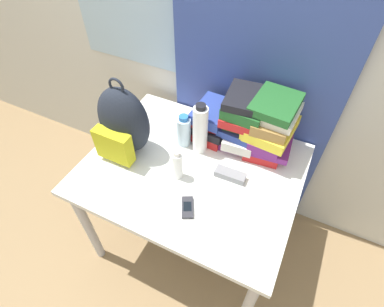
{
  "coord_description": "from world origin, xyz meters",
  "views": [
    {
      "loc": [
        0.43,
        -0.45,
        1.87
      ],
      "look_at": [
        0.0,
        0.43,
        0.82
      ],
      "focal_mm": 28.0,
      "sensor_mm": 36.0,
      "label": 1
    }
  ],
  "objects_px": {
    "book_stack_right": "(271,127)",
    "cell_phone": "(187,207)",
    "book_stack_center": "(244,120)",
    "water_bottle": "(184,131)",
    "book_stack_left": "(213,120)",
    "sunscreen_bottle": "(177,165)",
    "backpack": "(123,123)",
    "sunglasses_case": "(230,175)",
    "sports_bottle": "(200,129)"
  },
  "relations": [
    {
      "from": "book_stack_center",
      "to": "book_stack_right",
      "type": "relative_size",
      "value": 0.98
    },
    {
      "from": "book_stack_left",
      "to": "book_stack_right",
      "type": "height_order",
      "value": "book_stack_right"
    },
    {
      "from": "sunglasses_case",
      "to": "cell_phone",
      "type": "bearing_deg",
      "value": -113.1
    },
    {
      "from": "water_bottle",
      "to": "sunscreen_bottle",
      "type": "distance_m",
      "value": 0.23
    },
    {
      "from": "water_bottle",
      "to": "sports_bottle",
      "type": "relative_size",
      "value": 0.64
    },
    {
      "from": "sports_bottle",
      "to": "cell_phone",
      "type": "bearing_deg",
      "value": -73.28
    },
    {
      "from": "sunscreen_bottle",
      "to": "backpack",
      "type": "bearing_deg",
      "value": 172.0
    },
    {
      "from": "water_bottle",
      "to": "sunglasses_case",
      "type": "xyz_separation_m",
      "value": [
        0.31,
        -0.11,
        -0.07
      ]
    },
    {
      "from": "backpack",
      "to": "book_stack_center",
      "type": "xyz_separation_m",
      "value": [
        0.52,
        0.31,
        -0.02
      ]
    },
    {
      "from": "backpack",
      "to": "sunscreen_bottle",
      "type": "relative_size",
      "value": 2.52
    },
    {
      "from": "backpack",
      "to": "water_bottle",
      "type": "xyz_separation_m",
      "value": [
        0.24,
        0.17,
        -0.09
      ]
    },
    {
      "from": "book_stack_right",
      "to": "water_bottle",
      "type": "bearing_deg",
      "value": -160.78
    },
    {
      "from": "backpack",
      "to": "sunglasses_case",
      "type": "xyz_separation_m",
      "value": [
        0.55,
        0.06,
        -0.16
      ]
    },
    {
      "from": "backpack",
      "to": "sunglasses_case",
      "type": "relative_size",
      "value": 2.85
    },
    {
      "from": "book_stack_center",
      "to": "sunscreen_bottle",
      "type": "distance_m",
      "value": 0.41
    },
    {
      "from": "book_stack_left",
      "to": "water_bottle",
      "type": "bearing_deg",
      "value": -125.18
    },
    {
      "from": "book_stack_left",
      "to": "cell_phone",
      "type": "relative_size",
      "value": 2.29
    },
    {
      "from": "book_stack_center",
      "to": "sunscreen_bottle",
      "type": "height_order",
      "value": "book_stack_center"
    },
    {
      "from": "book_stack_right",
      "to": "sunglasses_case",
      "type": "height_order",
      "value": "book_stack_right"
    },
    {
      "from": "cell_phone",
      "to": "water_bottle",
      "type": "bearing_deg",
      "value": 119.11
    },
    {
      "from": "backpack",
      "to": "book_stack_right",
      "type": "distance_m",
      "value": 0.73
    },
    {
      "from": "backpack",
      "to": "book_stack_center",
      "type": "bearing_deg",
      "value": 31.15
    },
    {
      "from": "book_stack_center",
      "to": "cell_phone",
      "type": "distance_m",
      "value": 0.53
    },
    {
      "from": "backpack",
      "to": "sports_bottle",
      "type": "distance_m",
      "value": 0.38
    },
    {
      "from": "backpack",
      "to": "sunscreen_bottle",
      "type": "distance_m",
      "value": 0.34
    },
    {
      "from": "book_stack_left",
      "to": "sunglasses_case",
      "type": "xyz_separation_m",
      "value": [
        0.21,
        -0.26,
        -0.07
      ]
    },
    {
      "from": "water_bottle",
      "to": "sunglasses_case",
      "type": "height_order",
      "value": "water_bottle"
    },
    {
      "from": "book_stack_right",
      "to": "cell_phone",
      "type": "bearing_deg",
      "value": -112.43
    },
    {
      "from": "book_stack_center",
      "to": "book_stack_right",
      "type": "xyz_separation_m",
      "value": [
        0.14,
        0.0,
        0.0
      ]
    },
    {
      "from": "book_stack_center",
      "to": "sports_bottle",
      "type": "height_order",
      "value": "book_stack_center"
    },
    {
      "from": "backpack",
      "to": "sunglasses_case",
      "type": "height_order",
      "value": "backpack"
    },
    {
      "from": "book_stack_left",
      "to": "sunscreen_bottle",
      "type": "height_order",
      "value": "book_stack_left"
    },
    {
      "from": "backpack",
      "to": "book_stack_left",
      "type": "xyz_separation_m",
      "value": [
        0.35,
        0.32,
        -0.1
      ]
    },
    {
      "from": "book_stack_left",
      "to": "book_stack_right",
      "type": "bearing_deg",
      "value": -0.29
    },
    {
      "from": "book_stack_center",
      "to": "backpack",
      "type": "bearing_deg",
      "value": -148.85
    },
    {
      "from": "book_stack_right",
      "to": "water_bottle",
      "type": "height_order",
      "value": "book_stack_right"
    },
    {
      "from": "backpack",
      "to": "sunglasses_case",
      "type": "distance_m",
      "value": 0.58
    },
    {
      "from": "book_stack_center",
      "to": "cell_phone",
      "type": "bearing_deg",
      "value": -97.74
    },
    {
      "from": "cell_phone",
      "to": "sunglasses_case",
      "type": "xyz_separation_m",
      "value": [
        0.11,
        0.25,
        0.01
      ]
    },
    {
      "from": "backpack",
      "to": "book_stack_center",
      "type": "relative_size",
      "value": 1.37
    },
    {
      "from": "water_bottle",
      "to": "cell_phone",
      "type": "relative_size",
      "value": 1.55
    },
    {
      "from": "book_stack_center",
      "to": "water_bottle",
      "type": "relative_size",
      "value": 1.68
    },
    {
      "from": "book_stack_right",
      "to": "sports_bottle",
      "type": "xyz_separation_m",
      "value": [
        -0.32,
        -0.15,
        -0.02
      ]
    },
    {
      "from": "backpack",
      "to": "book_stack_left",
      "type": "distance_m",
      "value": 0.48
    },
    {
      "from": "sports_bottle",
      "to": "backpack",
      "type": "bearing_deg",
      "value": -153.53
    },
    {
      "from": "book_stack_right",
      "to": "sunscreen_bottle",
      "type": "xyz_separation_m",
      "value": [
        -0.34,
        -0.36,
        -0.08
      ]
    },
    {
      "from": "backpack",
      "to": "sports_bottle",
      "type": "bearing_deg",
      "value": 26.47
    },
    {
      "from": "book_stack_center",
      "to": "water_bottle",
      "type": "distance_m",
      "value": 0.31
    },
    {
      "from": "book_stack_center",
      "to": "water_bottle",
      "type": "bearing_deg",
      "value": -152.68
    },
    {
      "from": "backpack",
      "to": "sports_bottle",
      "type": "relative_size",
      "value": 1.48
    }
  ]
}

